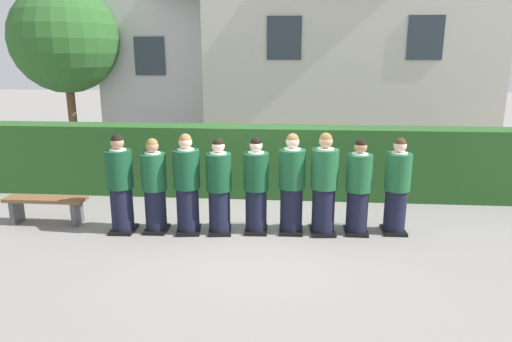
% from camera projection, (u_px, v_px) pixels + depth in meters
% --- Properties ---
extents(ground_plane, '(60.00, 60.00, 0.00)m').
position_uv_depth(ground_plane, '(256.00, 232.00, 7.66)').
color(ground_plane, gray).
extents(student_front_row_0, '(0.43, 0.48, 1.65)m').
position_uv_depth(student_front_row_0, '(120.00, 186.00, 7.49)').
color(student_front_row_0, black).
rests_on(student_front_row_0, ground).
extents(student_front_row_1, '(0.41, 0.46, 1.58)m').
position_uv_depth(student_front_row_1, '(155.00, 188.00, 7.50)').
color(student_front_row_1, black).
rests_on(student_front_row_1, ground).
extents(student_front_row_2, '(0.44, 0.52, 1.66)m').
position_uv_depth(student_front_row_2, '(187.00, 186.00, 7.46)').
color(student_front_row_2, black).
rests_on(student_front_row_2, ground).
extents(student_front_row_3, '(0.43, 0.50, 1.60)m').
position_uv_depth(student_front_row_3, '(219.00, 188.00, 7.45)').
color(student_front_row_3, black).
rests_on(student_front_row_3, ground).
extents(student_front_row_4, '(0.42, 0.47, 1.60)m').
position_uv_depth(student_front_row_4, '(256.00, 188.00, 7.48)').
color(student_front_row_4, black).
rests_on(student_front_row_4, ground).
extents(student_front_row_5, '(0.43, 0.52, 1.67)m').
position_uv_depth(student_front_row_5, '(292.00, 186.00, 7.47)').
color(student_front_row_5, black).
rests_on(student_front_row_5, ground).
extents(student_front_row_6, '(0.44, 0.52, 1.69)m').
position_uv_depth(student_front_row_6, '(324.00, 186.00, 7.41)').
color(student_front_row_6, black).
rests_on(student_front_row_6, ground).
extents(student_front_row_7, '(0.41, 0.45, 1.59)m').
position_uv_depth(student_front_row_7, '(358.00, 189.00, 7.43)').
color(student_front_row_7, black).
rests_on(student_front_row_7, ground).
extents(student_front_row_8, '(0.42, 0.51, 1.60)m').
position_uv_depth(student_front_row_8, '(397.00, 188.00, 7.45)').
color(student_front_row_8, black).
rests_on(student_front_row_8, ground).
extents(hedge, '(12.07, 0.70, 1.46)m').
position_uv_depth(hedge, '(264.00, 161.00, 9.47)').
color(hedge, '#285623').
rests_on(hedge, ground).
extents(school_building_main, '(6.20, 3.88, 6.32)m').
position_uv_depth(school_building_main, '(206.00, 43.00, 14.91)').
color(school_building_main, silver).
rests_on(school_building_main, ground).
extents(school_building_annex, '(8.45, 3.54, 7.70)m').
position_uv_depth(school_building_annex, '(348.00, 16.00, 13.18)').
color(school_building_annex, beige).
rests_on(school_building_annex, ground).
extents(oak_tree_left, '(3.01, 3.01, 4.80)m').
position_uv_depth(oak_tree_left, '(65.00, 40.00, 12.93)').
color(oak_tree_left, brown).
rests_on(oak_tree_left, ground).
extents(wooden_bench, '(1.40, 0.36, 0.48)m').
position_uv_depth(wooden_bench, '(46.00, 204.00, 7.94)').
color(wooden_bench, brown).
rests_on(wooden_bench, ground).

